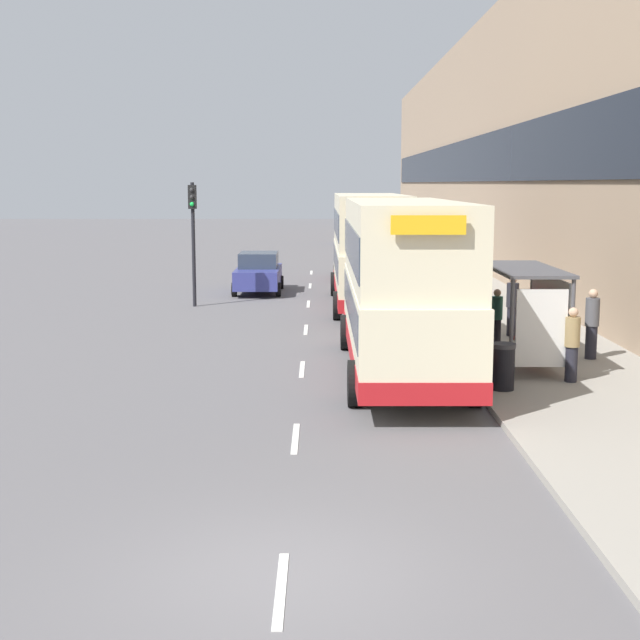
{
  "coord_description": "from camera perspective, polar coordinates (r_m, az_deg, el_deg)",
  "views": [
    {
      "loc": [
        0.46,
        -10.24,
        4.71
      ],
      "look_at": [
        0.59,
        19.76,
        0.1
      ],
      "focal_mm": 50.0,
      "sensor_mm": 36.0,
      "label": 1
    }
  ],
  "objects": [
    {
      "name": "lane_mark_2",
      "position": [
        22.83,
        -1.39,
        -3.17
      ],
      "size": [
        0.12,
        2.0,
        0.01
      ],
      "color": "silver",
      "rests_on": "ground_plane"
    },
    {
      "name": "lane_mark_6",
      "position": [
        47.57,
        -0.8,
        3.05
      ],
      "size": [
        0.12,
        2.0,
        0.01
      ],
      "color": "silver",
      "rests_on": "ground_plane"
    },
    {
      "name": "car_0",
      "position": [
        38.94,
        -4.2,
        3.03
      ],
      "size": [
        2.06,
        4.52,
        1.73
      ],
      "rotation": [
        0.0,
        0.0,
        3.14
      ],
      "color": "navy",
      "rests_on": "ground_plane"
    },
    {
      "name": "ground_plane",
      "position": [
        11.29,
        -2.66,
        -15.96
      ],
      "size": [
        220.0,
        220.0,
        0.0
      ],
      "primitive_type": "plane",
      "color": "#5B595B"
    },
    {
      "name": "pedestrian_3",
      "position": [
        24.38,
        16.77,
        -0.19
      ],
      "size": [
        0.37,
        0.37,
        1.85
      ],
      "color": "#23232D",
      "rests_on": "ground_plane"
    },
    {
      "name": "car_2",
      "position": [
        70.84,
        1.96,
        5.61
      ],
      "size": [
        2.05,
        3.92,
        1.73
      ],
      "color": "navy",
      "rests_on": "ground_plane"
    },
    {
      "name": "traffic_light_far_kerb",
      "position": [
        34.53,
        -8.38,
        6.14
      ],
      "size": [
        0.3,
        0.32,
        4.76
      ],
      "color": "black",
      "rests_on": "ground_plane"
    },
    {
      "name": "lane_mark_4",
      "position": [
        35.15,
        -0.99,
        1.04
      ],
      "size": [
        0.12,
        2.0,
        0.01
      ],
      "color": "silver",
      "rests_on": "ground_plane"
    },
    {
      "name": "litter_bin",
      "position": [
        20.33,
        11.39,
        -2.91
      ],
      "size": [
        0.55,
        0.55,
        1.05
      ],
      "color": "black",
      "rests_on": "ground_plane"
    },
    {
      "name": "double_decker_bus_near",
      "position": [
        21.9,
        5.04,
        2.33
      ],
      "size": [
        2.85,
        10.2,
        4.3
      ],
      "color": "beige",
      "rests_on": "ground_plane"
    },
    {
      "name": "pedestrian_2",
      "position": [
        21.44,
        15.59,
        -1.47
      ],
      "size": [
        0.35,
        0.35,
        1.75
      ],
      "color": "#23232D",
      "rests_on": "ground_plane"
    },
    {
      "name": "lane_mark_0",
      "position": [
        10.91,
        -2.75,
        -16.83
      ],
      "size": [
        0.12,
        2.0,
        0.01
      ],
      "color": "silver",
      "rests_on": "ground_plane"
    },
    {
      "name": "terrace_facade",
      "position": [
        49.81,
        11.59,
        10.84
      ],
      "size": [
        3.1,
        93.0,
        13.4
      ],
      "color": "#9E846B",
      "rests_on": "ground_plane"
    },
    {
      "name": "bus_shelter",
      "position": [
        22.8,
        13.24,
        1.35
      ],
      "size": [
        1.6,
        4.2,
        2.48
      ],
      "color": "#4C4C51",
      "rests_on": "ground_plane"
    },
    {
      "name": "lane_mark_1",
      "position": [
        16.76,
        -1.82,
        -7.58
      ],
      "size": [
        0.12,
        2.0,
        0.01
      ],
      "color": "silver",
      "rests_on": "ground_plane"
    },
    {
      "name": "pedestrian_1",
      "position": [
        25.57,
        11.0,
        0.18
      ],
      "size": [
        0.33,
        0.33,
        1.64
      ],
      "color": "#23232D",
      "rests_on": "ground_plane"
    },
    {
      "name": "pavement",
      "position": [
        49.34,
        6.8,
        3.27
      ],
      "size": [
        5.0,
        93.0,
        0.14
      ],
      "color": "gray",
      "rests_on": "ground_plane"
    },
    {
      "name": "lane_mark_3",
      "position": [
        28.97,
        -1.15,
        -0.62
      ],
      "size": [
        0.12,
        2.0,
        0.01
      ],
      "color": "silver",
      "rests_on": "ground_plane"
    },
    {
      "name": "double_decker_bus_ahead",
      "position": [
        34.1,
        2.93,
        4.64
      ],
      "size": [
        2.85,
        10.44,
        4.3
      ],
      "color": "beige",
      "rests_on": "ground_plane"
    },
    {
      "name": "car_1",
      "position": [
        44.24,
        1.92,
        3.75
      ],
      "size": [
        1.95,
        4.36,
        1.76
      ],
      "color": "maroon",
      "rests_on": "ground_plane"
    },
    {
      "name": "pedestrian_at_shelter",
      "position": [
        24.37,
        9.95,
        0.03
      ],
      "size": [
        0.36,
        0.36,
        1.84
      ],
      "color": "#23232D",
      "rests_on": "ground_plane"
    },
    {
      "name": "pedestrian_4",
      "position": [
        27.49,
        11.97,
        0.96
      ],
      "size": [
        0.37,
        0.37,
        1.85
      ],
      "color": "#23232D",
      "rests_on": "ground_plane"
    },
    {
      "name": "lane_mark_5",
      "position": [
        41.36,
        -0.88,
        2.2
      ],
      "size": [
        0.12,
        2.0,
        0.01
      ],
      "color": "silver",
      "rests_on": "ground_plane"
    }
  ]
}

